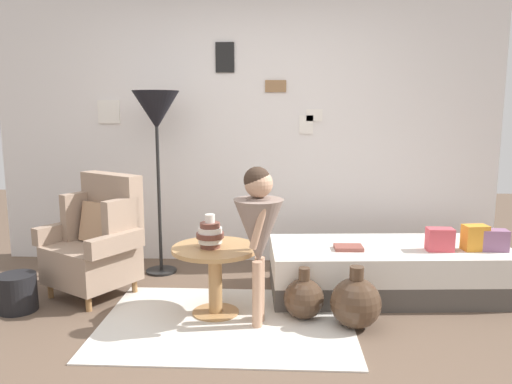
{
  "coord_description": "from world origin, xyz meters",
  "views": [
    {
      "loc": [
        0.34,
        -2.89,
        1.5
      ],
      "look_at": [
        0.15,
        0.95,
        0.85
      ],
      "focal_mm": 35.09,
      "sensor_mm": 36.0,
      "label": 1
    }
  ],
  "objects_px": {
    "vase_striped": "(210,234)",
    "person_child": "(259,226)",
    "magazine_basket": "(17,293)",
    "demijohn_near": "(304,298)",
    "demijohn_far": "(356,302)",
    "armchair": "(98,241)",
    "book_on_daybed": "(348,248)",
    "side_table": "(215,265)",
    "floor_lamp": "(156,116)",
    "daybed": "(389,270)"
  },
  "relations": [
    {
      "from": "armchair",
      "to": "demijohn_near",
      "type": "relative_size",
      "value": 2.58
    },
    {
      "from": "vase_striped",
      "to": "demijohn_near",
      "type": "distance_m",
      "value": 0.81
    },
    {
      "from": "book_on_daybed",
      "to": "demijohn_far",
      "type": "xyz_separation_m",
      "value": [
        -0.02,
        -0.54,
        -0.24
      ]
    },
    {
      "from": "armchair",
      "to": "floor_lamp",
      "type": "distance_m",
      "value": 1.19
    },
    {
      "from": "floor_lamp",
      "to": "demijohn_near",
      "type": "xyz_separation_m",
      "value": [
        1.27,
        -0.97,
        -1.27
      ]
    },
    {
      "from": "vase_striped",
      "to": "magazine_basket",
      "type": "height_order",
      "value": "vase_striped"
    },
    {
      "from": "daybed",
      "to": "book_on_daybed",
      "type": "distance_m",
      "value": 0.43
    },
    {
      "from": "vase_striped",
      "to": "floor_lamp",
      "type": "relative_size",
      "value": 0.15
    },
    {
      "from": "side_table",
      "to": "floor_lamp",
      "type": "relative_size",
      "value": 0.38
    },
    {
      "from": "demijohn_far",
      "to": "magazine_basket",
      "type": "distance_m",
      "value": 2.48
    },
    {
      "from": "armchair",
      "to": "daybed",
      "type": "xyz_separation_m",
      "value": [
        2.36,
        0.1,
        -0.24
      ]
    },
    {
      "from": "side_table",
      "to": "book_on_daybed",
      "type": "bearing_deg",
      "value": 19.95
    },
    {
      "from": "daybed",
      "to": "person_child",
      "type": "bearing_deg",
      "value": -147.68
    },
    {
      "from": "person_child",
      "to": "armchair",
      "type": "bearing_deg",
      "value": 157.42
    },
    {
      "from": "vase_striped",
      "to": "side_table",
      "type": "bearing_deg",
      "value": 34.55
    },
    {
      "from": "vase_striped",
      "to": "armchair",
      "type": "bearing_deg",
      "value": 157.57
    },
    {
      "from": "vase_striped",
      "to": "demijohn_far",
      "type": "relative_size",
      "value": 0.56
    },
    {
      "from": "side_table",
      "to": "vase_striped",
      "type": "height_order",
      "value": "vase_striped"
    },
    {
      "from": "armchair",
      "to": "floor_lamp",
      "type": "relative_size",
      "value": 0.59
    },
    {
      "from": "floor_lamp",
      "to": "daybed",
      "type": "bearing_deg",
      "value": -12.62
    },
    {
      "from": "armchair",
      "to": "vase_striped",
      "type": "relative_size",
      "value": 3.99
    },
    {
      "from": "armchair",
      "to": "floor_lamp",
      "type": "bearing_deg",
      "value": 55.34
    },
    {
      "from": "magazine_basket",
      "to": "demijohn_near",
      "type": "bearing_deg",
      "value": -0.83
    },
    {
      "from": "book_on_daybed",
      "to": "magazine_basket",
      "type": "distance_m",
      "value": 2.53
    },
    {
      "from": "book_on_daybed",
      "to": "demijohn_far",
      "type": "distance_m",
      "value": 0.59
    },
    {
      "from": "floor_lamp",
      "to": "magazine_basket",
      "type": "relative_size",
      "value": 5.88
    },
    {
      "from": "armchair",
      "to": "book_on_daybed",
      "type": "relative_size",
      "value": 4.41
    },
    {
      "from": "side_table",
      "to": "demijohn_far",
      "type": "xyz_separation_m",
      "value": [
        0.99,
        -0.18,
        -0.19
      ]
    },
    {
      "from": "armchair",
      "to": "magazine_basket",
      "type": "xyz_separation_m",
      "value": [
        -0.48,
        -0.39,
        -0.3
      ]
    },
    {
      "from": "daybed",
      "to": "side_table",
      "type": "xyz_separation_m",
      "value": [
        -1.36,
        -0.48,
        0.17
      ]
    },
    {
      "from": "person_child",
      "to": "vase_striped",
      "type": "bearing_deg",
      "value": 157.01
    },
    {
      "from": "demijohn_far",
      "to": "side_table",
      "type": "bearing_deg",
      "value": 169.84
    },
    {
      "from": "armchair",
      "to": "book_on_daybed",
      "type": "distance_m",
      "value": 2.01
    },
    {
      "from": "floor_lamp",
      "to": "book_on_daybed",
      "type": "relative_size",
      "value": 7.49
    },
    {
      "from": "person_child",
      "to": "floor_lamp",
      "type": "bearing_deg",
      "value": 130.84
    },
    {
      "from": "armchair",
      "to": "vase_striped",
      "type": "bearing_deg",
      "value": -22.43
    },
    {
      "from": "side_table",
      "to": "floor_lamp",
      "type": "height_order",
      "value": "floor_lamp"
    },
    {
      "from": "demijohn_near",
      "to": "vase_striped",
      "type": "bearing_deg",
      "value": 178.25
    },
    {
      "from": "demijohn_far",
      "to": "armchair",
      "type": "bearing_deg",
      "value": 164.34
    },
    {
      "from": "person_child",
      "to": "side_table",
      "type": "bearing_deg",
      "value": 152.25
    },
    {
      "from": "daybed",
      "to": "magazine_basket",
      "type": "distance_m",
      "value": 2.88
    },
    {
      "from": "daybed",
      "to": "vase_striped",
      "type": "xyz_separation_m",
      "value": [
        -1.38,
        -0.5,
        0.41
      ]
    },
    {
      "from": "daybed",
      "to": "demijohn_near",
      "type": "relative_size",
      "value": 5.17
    },
    {
      "from": "armchair",
      "to": "person_child",
      "type": "bearing_deg",
      "value": -22.58
    },
    {
      "from": "armchair",
      "to": "daybed",
      "type": "relative_size",
      "value": 0.5
    },
    {
      "from": "armchair",
      "to": "magazine_basket",
      "type": "height_order",
      "value": "armchair"
    },
    {
      "from": "book_on_daybed",
      "to": "armchair",
      "type": "bearing_deg",
      "value": 179.56
    },
    {
      "from": "person_child",
      "to": "demijohn_near",
      "type": "relative_size",
      "value": 2.96
    },
    {
      "from": "daybed",
      "to": "demijohn_near",
      "type": "height_order",
      "value": "daybed"
    },
    {
      "from": "vase_striped",
      "to": "person_child",
      "type": "height_order",
      "value": "person_child"
    }
  ]
}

